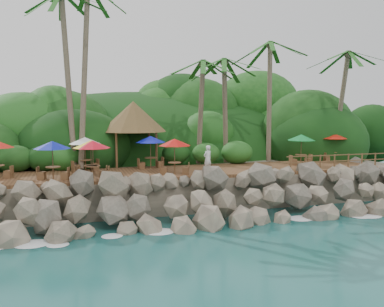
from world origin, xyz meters
name	(u,v)px	position (x,y,z in m)	size (l,w,h in m)	color
ground	(224,229)	(0.00, 0.00, 0.00)	(140.00, 140.00, 0.00)	#19514F
land_base	(160,168)	(0.00, 16.00, 1.05)	(32.00, 25.20, 2.10)	gray
jungle_hill	(146,168)	(0.00, 23.50, 0.00)	(44.80, 28.00, 15.40)	#143811
seawall	(212,200)	(0.00, 2.00, 1.15)	(29.00, 4.00, 2.30)	gray
terrace	(192,171)	(0.00, 6.00, 2.20)	(26.00, 5.00, 0.20)	brown
jungle_foliage	(163,181)	(0.00, 15.00, 0.00)	(44.00, 16.00, 12.00)	#143811
foam_line	(222,227)	(0.00, 0.30, 0.03)	(25.20, 0.80, 0.06)	white
palms	(205,33)	(1.79, 8.78, 11.77)	(26.88, 6.44, 13.91)	brown
palapa	(133,117)	(-3.25, 10.02, 5.79)	(4.83, 4.83, 4.60)	brown
dining_clusters	(152,143)	(-2.67, 5.93, 4.13)	(25.64, 5.24, 2.21)	brown
railing	(342,160)	(9.83, 3.65, 2.91)	(8.30, 0.10, 1.00)	brown
waiter	(208,159)	(0.71, 4.89, 3.16)	(0.63, 0.41, 1.71)	silver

